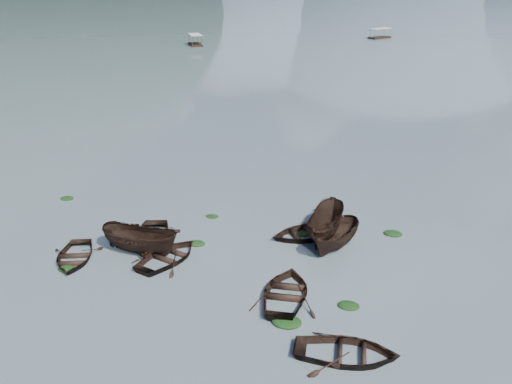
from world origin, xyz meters
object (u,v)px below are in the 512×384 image
(rowboat_0, at_px, (74,260))
(pontoon_left, at_px, (195,45))
(rowboat_3, at_px, (286,297))
(pontoon_centre, at_px, (379,38))

(rowboat_0, height_order, pontoon_left, pontoon_left)
(rowboat_3, distance_m, pontoon_left, 94.13)
(pontoon_left, bearing_deg, rowboat_3, -96.02)
(rowboat_3, xyz_separation_m, pontoon_centre, (-8.97, 107.89, 0.00))
(rowboat_3, height_order, pontoon_centre, pontoon_centre)
(rowboat_3, relative_size, pontoon_left, 0.83)
(rowboat_0, distance_m, rowboat_3, 11.95)
(rowboat_0, height_order, rowboat_3, rowboat_3)
(rowboat_3, bearing_deg, pontoon_centre, -92.53)
(pontoon_left, xyz_separation_m, pontoon_centre, (33.45, 23.86, 0.00))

